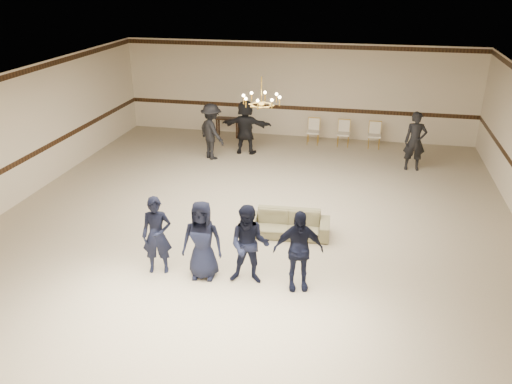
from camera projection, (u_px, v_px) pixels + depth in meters
room at (252, 158)px, 11.36m from camera, size 12.01×14.01×3.21m
chair_rail at (296, 108)px, 17.86m from camera, size 12.00×0.02×0.14m
crown_molding at (298, 46)px, 17.04m from camera, size 12.00×0.02×0.14m
chandelier at (261, 91)px, 11.75m from camera, size 0.94×0.94×0.89m
boy_a at (157, 235)px, 9.83m from camera, size 0.64×0.49×1.55m
boy_b at (202, 240)px, 9.66m from camera, size 0.80×0.55×1.55m
boy_c at (249, 245)px, 9.48m from camera, size 0.80×0.65×1.55m
boy_d at (298, 250)px, 9.31m from camera, size 0.98×0.60×1.55m
settee at (288, 224)px, 11.40m from camera, size 1.87×0.82×0.53m
adult_left at (212, 132)px, 15.78m from camera, size 1.25×1.21×1.71m
adult_mid at (246, 127)px, 16.24m from camera, size 1.59×0.51×1.71m
adult_right at (415, 141)px, 14.90m from camera, size 0.66×0.47×1.71m
banquet_chair_left at (313, 132)px, 17.27m from camera, size 0.42×0.42×0.84m
banquet_chair_mid at (343, 134)px, 17.08m from camera, size 0.42×0.42×0.84m
banquet_chair_right at (374, 135)px, 16.88m from camera, size 0.42×0.42×0.84m
console_table at (228, 127)px, 18.06m from camera, size 0.80×0.34×0.67m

